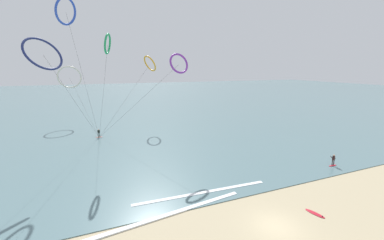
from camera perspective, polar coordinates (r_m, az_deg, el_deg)
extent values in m
plane|color=tan|center=(24.21, 19.54, -23.10)|extent=(400.00, 400.00, 0.00)
cube|color=slate|center=(121.03, -15.15, 5.59)|extent=(400.00, 200.00, 0.08)
ellipsoid|color=red|center=(39.88, 30.90, -9.43)|extent=(1.40, 0.40, 0.06)
cylinder|color=black|center=(39.84, 31.10, -8.82)|extent=(0.12, 0.12, 0.80)
cylinder|color=black|center=(39.63, 30.83, -8.89)|extent=(0.12, 0.12, 0.80)
cube|color=black|center=(39.50, 31.08, -7.89)|extent=(0.33, 0.22, 0.62)
sphere|color=tan|center=(39.37, 31.15, -7.31)|extent=(0.22, 0.22, 0.22)
cylinder|color=black|center=(39.71, 31.17, -7.72)|extent=(0.13, 0.51, 0.39)
cylinder|color=black|center=(39.39, 30.74, -7.83)|extent=(0.13, 0.51, 0.39)
ellipsoid|color=#EA7260|center=(51.27, -21.55, -3.86)|extent=(1.40, 0.40, 0.06)
cylinder|color=#1E2823|center=(51.16, -21.43, -3.39)|extent=(0.12, 0.12, 0.80)
cylinder|color=#1E2823|center=(51.15, -21.75, -3.42)|extent=(0.12, 0.12, 0.80)
cube|color=#1E2823|center=(50.98, -21.65, -2.63)|extent=(0.33, 0.22, 0.62)
sphere|color=tan|center=(50.87, -21.69, -2.18)|extent=(0.22, 0.22, 0.22)
cylinder|color=#1E2823|center=(51.09, -21.41, -2.52)|extent=(0.12, 0.51, 0.39)
cylinder|color=#1E2823|center=(51.07, -21.91, -2.57)|extent=(0.12, 0.51, 0.39)
torus|color=#2647B7|center=(41.80, -28.24, 22.18)|extent=(3.37, 3.87, 3.90)
cylinder|color=#3F3F3F|center=(45.29, -24.42, 7.66)|extent=(2.91, 8.53, 21.67)
torus|color=orange|center=(58.18, -10.17, 13.31)|extent=(3.40, 4.53, 3.70)
cylinder|color=#3F3F3F|center=(53.87, -15.56, 5.16)|extent=(12.50, 7.57, 14.64)
torus|color=navy|center=(37.34, -32.37, 13.40)|extent=(5.65, 5.51, 4.37)
cylinder|color=#3F3F3F|center=(43.64, -26.02, 3.25)|extent=(5.77, 12.66, 15.48)
torus|color=silver|center=(66.45, -27.54, 9.19)|extent=(5.54, 1.41, 5.48)
cylinder|color=#3F3F3F|center=(58.42, -24.90, 3.38)|extent=(5.78, 16.73, 11.38)
torus|color=#199351|center=(40.28, -19.78, 16.97)|extent=(1.67, 3.30, 3.20)
cylinder|color=#3F3F3F|center=(45.04, -20.78, 5.13)|extent=(2.51, 9.35, 17.29)
torus|color=purple|center=(37.20, -3.18, 13.52)|extent=(3.56, 2.27, 3.18)
cylinder|color=#3F3F3F|center=(43.22, -13.94, 3.31)|extent=(12.46, 14.18, 14.33)
ellipsoid|color=red|center=(27.26, 27.60, -19.39)|extent=(1.00, 1.97, 0.08)
cone|color=black|center=(26.99, 29.03, -19.66)|extent=(0.12, 0.12, 0.12)
cube|color=white|center=(23.96, -9.59, -22.72)|extent=(19.56, 2.96, 0.12)
cube|color=white|center=(27.74, 2.56, -17.21)|extent=(15.70, 1.22, 0.12)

